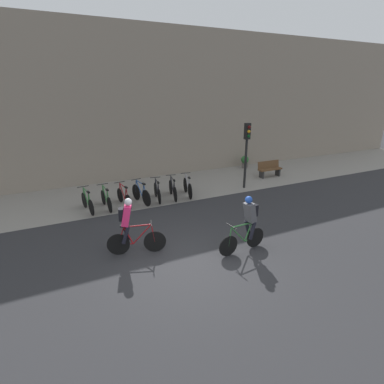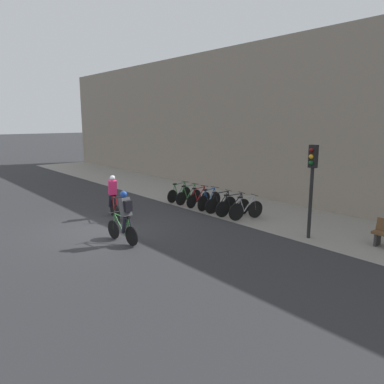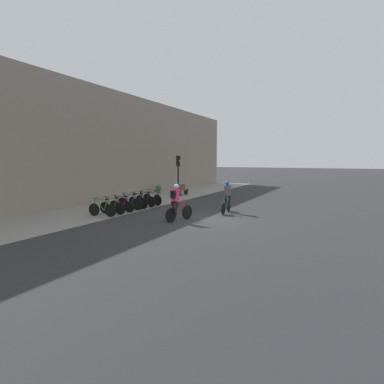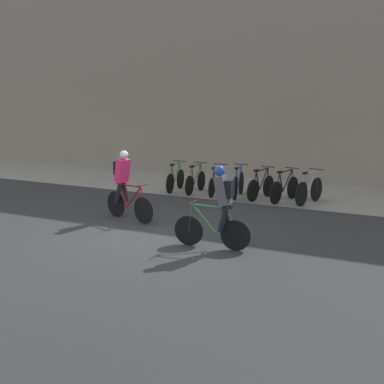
{
  "view_description": "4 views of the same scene",
  "coord_description": "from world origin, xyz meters",
  "views": [
    {
      "loc": [
        -3.14,
        -6.75,
        4.71
      ],
      "look_at": [
        0.76,
        1.38,
        1.61
      ],
      "focal_mm": 28.0,
      "sensor_mm": 36.0,
      "label": 1
    },
    {
      "loc": [
        12.42,
        -5.93,
        4.03
      ],
      "look_at": [
        1.71,
        2.95,
        1.32
      ],
      "focal_mm": 35.0,
      "sensor_mm": 36.0,
      "label": 2
    },
    {
      "loc": [
        -13.46,
        -5.91,
        2.92
      ],
      "look_at": [
        0.27,
        1.25,
        1.25
      ],
      "focal_mm": 28.0,
      "sensor_mm": 36.0,
      "label": 3
    },
    {
      "loc": [
        6.32,
        -9.96,
        3.27
      ],
      "look_at": [
        0.48,
        1.45,
        0.83
      ],
      "focal_mm": 50.0,
      "sensor_mm": 36.0,
      "label": 4
    }
  ],
  "objects": [
    {
      "name": "parked_bike_5",
      "position": [
        1.64,
        5.25,
        0.4
      ],
      "size": [
        0.49,
        1.71,
        0.97
      ],
      "color": "black",
      "rests_on": "ground"
    },
    {
      "name": "ground",
      "position": [
        0.0,
        0.0,
        0.0
      ],
      "size": [
        200.0,
        200.0,
        0.0
      ],
      "primitive_type": "plane",
      "color": "#2B2B2D"
    },
    {
      "name": "cyclist_grey",
      "position": [
        1.91,
        -0.08,
        0.95
      ],
      "size": [
        1.69,
        0.47,
        1.77
      ],
      "color": "black",
      "rests_on": "ground"
    },
    {
      "name": "parked_bike_4",
      "position": [
        0.9,
        5.25,
        0.4
      ],
      "size": [
        0.46,
        1.62,
        0.97
      ],
      "color": "black",
      "rests_on": "ground"
    },
    {
      "name": "parked_bike_2",
      "position": [
        -0.59,
        5.25,
        0.39
      ],
      "size": [
        0.46,
        1.61,
        0.95
      ],
      "color": "black",
      "rests_on": "ground"
    },
    {
      "name": "parked_bike_0",
      "position": [
        -2.08,
        5.25,
        0.39
      ],
      "size": [
        0.46,
        1.64,
        0.96
      ],
      "color": "black",
      "rests_on": "ground"
    },
    {
      "name": "building_facade",
      "position": [
        0.0,
        9.3,
        3.93
      ],
      "size": [
        44.0,
        0.6,
        7.85
      ],
      "primitive_type": "cube",
      "color": "gray",
      "rests_on": "ground"
    },
    {
      "name": "parked_bike_3",
      "position": [
        0.16,
        5.25,
        0.41
      ],
      "size": [
        0.48,
        1.66,
        0.99
      ],
      "color": "black",
      "rests_on": "ground"
    },
    {
      "name": "parked_bike_1",
      "position": [
        -1.33,
        5.25,
        0.39
      ],
      "size": [
        0.46,
        1.65,
        0.95
      ],
      "color": "black",
      "rests_on": "ground"
    },
    {
      "name": "cyclist_pink",
      "position": [
        -1.35,
        1.23,
        0.95
      ],
      "size": [
        1.7,
        0.63,
        1.78
      ],
      "color": "black",
      "rests_on": "ground"
    },
    {
      "name": "kerb_strip",
      "position": [
        0.0,
        6.75,
        0.0
      ],
      "size": [
        44.0,
        4.5,
        0.01
      ],
      "primitive_type": "cube",
      "color": "gray",
      "rests_on": "ground"
    },
    {
      "name": "bench",
      "position": [
        7.9,
        6.15,
        0.46
      ],
      "size": [
        1.44,
        0.44,
        0.89
      ],
      "color": "brown",
      "rests_on": "ground"
    },
    {
      "name": "potted_plant",
      "position": [
        7.79,
        8.39,
        0.44
      ],
      "size": [
        0.48,
        0.48,
        0.78
      ],
      "color": "#56514C",
      "rests_on": "ground"
    },
    {
      "name": "parked_bike_6",
      "position": [
        2.39,
        5.25,
        0.42
      ],
      "size": [
        0.49,
        1.65,
        0.99
      ],
      "color": "black",
      "rests_on": "ground"
    },
    {
      "name": "traffic_light_pole",
      "position": [
        5.44,
        5.06,
        2.24
      ],
      "size": [
        0.26,
        0.3,
        3.21
      ],
      "color": "black",
      "rests_on": "ground"
    }
  ]
}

